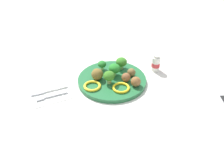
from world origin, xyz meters
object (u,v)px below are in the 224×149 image
object	(u,v)px
meatball_mid_left	(136,82)
plate	(112,80)
meatball_back_left	(131,72)
fork	(50,96)
pepper_ring_mid_left	(92,86)
knife	(48,91)
broccoli_floret_back_right	(102,64)
yogurt_bottle	(156,64)
broccoli_floret_mid_left	(114,69)
meatball_front_left	(126,77)
napkin	(51,94)
pepper_ring_back_right	(121,88)
meatball_front_right	(97,74)
broccoli_floret_near_rim	(109,76)
broccoli_floret_front_left	(121,62)

from	to	relation	value
meatball_mid_left	plate	bearing A→B (deg)	-54.77
meatball_back_left	fork	size ratio (longest dim) A/B	0.29
pepper_ring_mid_left	knife	bearing A→B (deg)	-23.19
broccoli_floret_back_right	yogurt_bottle	world-z (taller)	yogurt_bottle
yogurt_bottle	broccoli_floret_mid_left	bearing A→B (deg)	-8.01
meatball_back_left	meatball_front_left	distance (m)	0.04
meatball_front_left	napkin	world-z (taller)	meatball_front_left
meatball_back_left	pepper_ring_back_right	size ratio (longest dim) A/B	0.51
pepper_ring_mid_left	pepper_ring_back_right	world-z (taller)	same
meatball_front_right	knife	xyz separation A→B (m)	(0.20, -0.03, -0.03)
broccoli_floret_back_right	knife	size ratio (longest dim) A/B	0.29
broccoli_floret_near_rim	broccoli_floret_back_right	distance (m)	0.10
broccoli_floret_near_rim	napkin	world-z (taller)	broccoli_floret_near_rim
broccoli_floret_front_left	meatball_front_right	bearing A→B (deg)	11.64
broccoli_floret_near_rim	napkin	xyz separation A→B (m)	(0.22, -0.06, -0.05)
meatball_mid_left	meatball_back_left	world-z (taller)	meatball_mid_left
plate	broccoli_floret_front_left	distance (m)	0.09
broccoli_floret_mid_left	meatball_back_left	world-z (taller)	broccoli_floret_mid_left
meatball_front_right	yogurt_bottle	world-z (taller)	yogurt_bottle
meatball_front_left	yogurt_bottle	size ratio (longest dim) A/B	0.48
broccoli_floret_front_left	fork	distance (m)	0.33
broccoli_floret_front_left	yogurt_bottle	world-z (taller)	yogurt_bottle
broccoli_floret_mid_left	broccoli_floret_back_right	xyz separation A→B (m)	(0.03, -0.06, -0.01)
broccoli_floret_front_left	pepper_ring_back_right	world-z (taller)	broccoli_floret_front_left
napkin	broccoli_floret_front_left	bearing A→B (deg)	-177.22
pepper_ring_back_right	meatball_front_right	bearing A→B (deg)	-61.13
knife	broccoli_floret_back_right	bearing A→B (deg)	-173.85
meatball_mid_left	meatball_front_left	size ratio (longest dim) A/B	1.07
broccoli_floret_mid_left	knife	world-z (taller)	broccoli_floret_mid_left
meatball_back_left	broccoli_floret_front_left	bearing A→B (deg)	-82.58
pepper_ring_mid_left	napkin	distance (m)	0.16
broccoli_floret_front_left	broccoli_floret_mid_left	size ratio (longest dim) A/B	1.00
meatball_back_left	meatball_front_right	xyz separation A→B (m)	(0.13, -0.04, 0.01)
napkin	knife	xyz separation A→B (m)	(0.01, -0.02, 0.00)
napkin	knife	world-z (taller)	knife
broccoli_floret_near_rim	yogurt_bottle	distance (m)	0.23
broccoli_floret_near_rim	meatball_mid_left	world-z (taller)	broccoli_floret_near_rim
broccoli_floret_near_rim	pepper_ring_mid_left	bearing A→B (deg)	-5.09
plate	broccoli_floret_near_rim	world-z (taller)	broccoli_floret_near_rim
pepper_ring_back_right	fork	distance (m)	0.27
plate	fork	bearing A→B (deg)	-3.68
plate	broccoli_floret_near_rim	distance (m)	0.05
plate	yogurt_bottle	distance (m)	0.21
plate	meatball_mid_left	size ratio (longest dim) A/B	7.12
broccoli_floret_front_left	knife	world-z (taller)	broccoli_floret_front_left
yogurt_bottle	fork	bearing A→B (deg)	-3.18
broccoli_floret_back_right	napkin	bearing A→B (deg)	10.64
meatball_front_right	knife	distance (m)	0.20
meatball_back_left	fork	world-z (taller)	meatball_back_left
broccoli_floret_near_rim	yogurt_bottle	bearing A→B (deg)	-176.82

